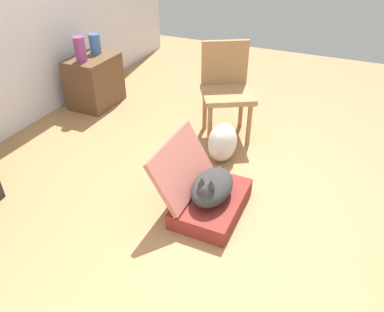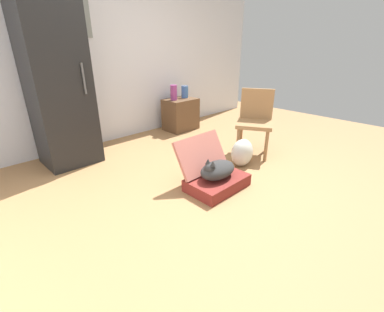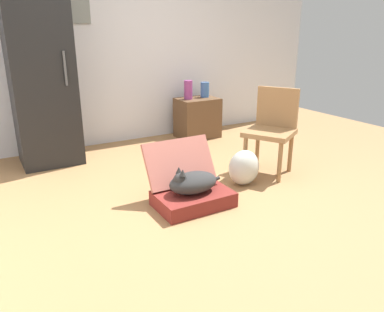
# 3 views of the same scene
# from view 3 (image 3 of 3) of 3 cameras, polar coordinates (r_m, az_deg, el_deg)

# --- Properties ---
(ground_plane) EXTENTS (7.68, 7.68, 0.00)m
(ground_plane) POSITION_cam_3_polar(r_m,az_deg,el_deg) (3.40, 2.01, -6.82)
(ground_plane) COLOR #9E7247
(ground_plane) RESTS_ON ground
(wall_back) EXTENTS (6.40, 0.15, 2.60)m
(wall_back) POSITION_cam_3_polar(r_m,az_deg,el_deg) (5.12, -11.89, 16.53)
(wall_back) COLOR silver
(wall_back) RESTS_ON ground
(suitcase_base) EXTENTS (0.65, 0.43, 0.13)m
(suitcase_base) POSITION_cam_3_polar(r_m,az_deg,el_deg) (3.28, 0.19, -6.54)
(suitcase_base) COLOR maroon
(suitcase_base) RESTS_ON ground
(suitcase_lid) EXTENTS (0.65, 0.25, 0.39)m
(suitcase_lid) POSITION_cam_3_polar(r_m,az_deg,el_deg) (3.37, -1.87, -0.99)
(suitcase_lid) COLOR #B26356
(suitcase_lid) RESTS_ON suitcase_base
(cat) EXTENTS (0.52, 0.28, 0.24)m
(cat) POSITION_cam_3_polar(r_m,az_deg,el_deg) (3.21, 0.02, -4.01)
(cat) COLOR #2D2D2D
(cat) RESTS_ON suitcase_base
(plastic_bag_white) EXTENTS (0.32, 0.25, 0.35)m
(plastic_bag_white) POSITION_cam_3_polar(r_m,az_deg,el_deg) (3.72, 7.90, -1.76)
(plastic_bag_white) COLOR silver
(plastic_bag_white) RESTS_ON ground
(refrigerator) EXTENTS (0.64, 0.63, 1.96)m
(refrigerator) POSITION_cam_3_polar(r_m,az_deg,el_deg) (4.47, -21.93, 11.22)
(refrigerator) COLOR black
(refrigerator) RESTS_ON ground
(side_table) EXTENTS (0.56, 0.42, 0.55)m
(side_table) POSITION_cam_3_polar(r_m,az_deg,el_deg) (5.31, 0.82, 5.82)
(side_table) COLOR brown
(side_table) RESTS_ON ground
(vase_tall) EXTENTS (0.11, 0.11, 0.25)m
(vase_tall) POSITION_cam_3_polar(r_m,az_deg,el_deg) (5.17, -0.58, 10.02)
(vase_tall) COLOR #8C387A
(vase_tall) RESTS_ON side_table
(vase_short) EXTENTS (0.12, 0.12, 0.21)m
(vase_short) POSITION_cam_3_polar(r_m,az_deg,el_deg) (5.34, 1.95, 10.05)
(vase_short) COLOR #38609E
(vase_short) RESTS_ON side_table
(chair) EXTENTS (0.62, 0.63, 0.89)m
(chair) POSITION_cam_3_polar(r_m,az_deg,el_deg) (4.02, 12.07, 4.31)
(chair) COLOR olive
(chair) RESTS_ON ground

